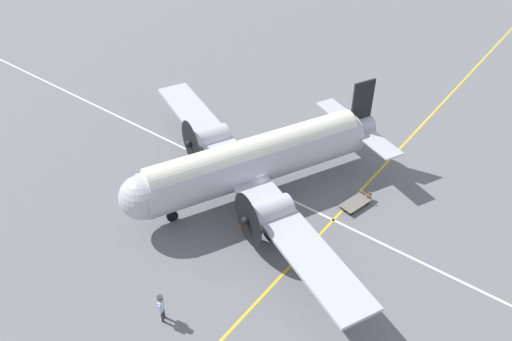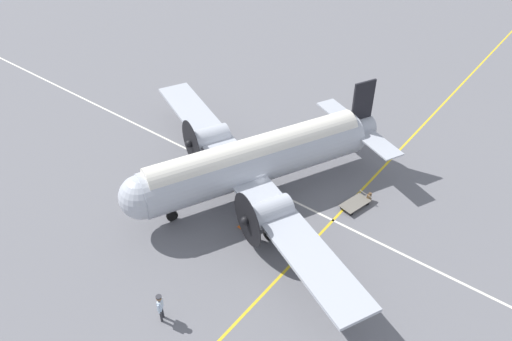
# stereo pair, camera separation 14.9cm
# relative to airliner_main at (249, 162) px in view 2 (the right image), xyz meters

# --- Properties ---
(ground_plane) EXTENTS (300.00, 300.00, 0.00)m
(ground_plane) POSITION_rel_airliner_main_xyz_m (0.42, -0.19, -2.60)
(ground_plane) COLOR slate
(apron_line_eastwest) EXTENTS (120.00, 0.16, 0.01)m
(apron_line_eastwest) POSITION_rel_airliner_main_xyz_m (0.42, -5.48, -2.60)
(apron_line_eastwest) COLOR gold
(apron_line_eastwest) RESTS_ON ground_plane
(apron_line_northsouth) EXTENTS (0.16, 120.00, 0.01)m
(apron_line_northsouth) POSITION_rel_airliner_main_xyz_m (1.19, -0.19, -2.60)
(apron_line_northsouth) COLOR silver
(apron_line_northsouth) RESTS_ON ground_plane
(airliner_main) EXTENTS (17.03, 22.97, 6.05)m
(airliner_main) POSITION_rel_airliner_main_xyz_m (0.00, 0.00, 0.00)
(airliner_main) COLOR #ADB2BC
(airliner_main) RESTS_ON ground_plane
(crew_foreground) EXTENTS (0.52, 0.40, 1.74)m
(crew_foreground) POSITION_rel_airliner_main_xyz_m (-10.01, -2.49, -1.51)
(crew_foreground) COLOR #2D2D33
(crew_foreground) RESTS_ON ground_plane
(suitcase_near_door) EXTENTS (0.37, 0.17, 0.60)m
(suitcase_near_door) POSITION_rel_airliner_main_xyz_m (4.09, -6.31, -2.32)
(suitcase_near_door) COLOR brown
(suitcase_near_door) RESTS_ON ground_plane
(baggage_cart) EXTENTS (2.12, 1.41, 0.56)m
(baggage_cart) POSITION_rel_airliner_main_xyz_m (3.08, -5.90, -2.33)
(baggage_cart) COLOR #6B665B
(baggage_cart) RESTS_ON ground_plane
(traffic_cone) EXTENTS (0.35, 0.35, 0.46)m
(traffic_cone) POSITION_rel_airliner_main_xyz_m (-2.64, -1.46, -2.39)
(traffic_cone) COLOR orange
(traffic_cone) RESTS_ON ground_plane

